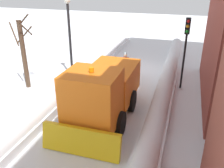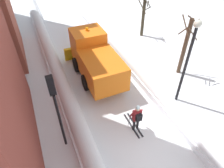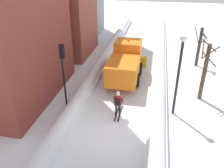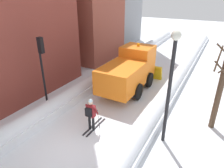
% 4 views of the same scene
% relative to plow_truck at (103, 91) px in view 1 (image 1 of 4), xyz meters
% --- Properties ---
extents(ground_plane, '(80.00, 80.00, 0.00)m').
position_rel_plow_truck_xyz_m(ground_plane, '(0.14, 2.91, -1.48)').
color(ground_plane, white).
extents(snowbank_left, '(1.10, 36.00, 0.93)m').
position_rel_plow_truck_xyz_m(snowbank_left, '(-2.55, 2.91, -1.09)').
color(snowbank_left, white).
rests_on(snowbank_left, ground).
extents(snowbank_right, '(1.10, 36.00, 0.90)m').
position_rel_plow_truck_xyz_m(snowbank_right, '(2.83, 2.91, -1.13)').
color(snowbank_right, white).
rests_on(snowbank_right, ground).
extents(plow_truck, '(3.20, 5.98, 3.12)m').
position_rel_plow_truck_xyz_m(plow_truck, '(0.00, 0.00, 0.00)').
color(plow_truck, orange).
rests_on(plow_truck, ground).
extents(skier, '(0.62, 1.80, 1.81)m').
position_rel_plow_truck_xyz_m(skier, '(0.31, -5.36, -0.48)').
color(skier, black).
rests_on(skier, ground).
extents(traffic_light_pole, '(0.28, 0.42, 4.30)m').
position_rel_plow_truck_xyz_m(traffic_light_pole, '(-3.41, -4.64, 1.54)').
color(traffic_light_pole, black).
rests_on(traffic_light_pole, ground).
extents(street_lamp, '(0.40, 0.40, 5.24)m').
position_rel_plow_truck_xyz_m(street_lamp, '(3.80, -4.38, 1.84)').
color(street_lamp, black).
rests_on(street_lamp, ground).
extents(bare_tree_near, '(1.26, 1.19, 4.48)m').
position_rel_plow_truck_xyz_m(bare_tree_near, '(5.74, -2.09, 0.73)').
color(bare_tree_near, '#4C3828').
rests_on(bare_tree_near, ground).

